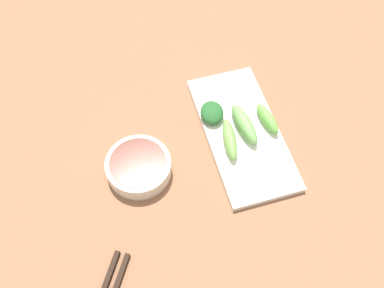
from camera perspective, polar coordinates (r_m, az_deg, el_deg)
The scene contains 7 objects.
tabletop at distance 0.84m, azimuth 0.19°, elevation -1.38°, with size 2.10×2.10×0.02m, color brown.
sauce_bowl at distance 0.80m, azimuth -6.73°, elevation -2.83°, with size 0.11×0.11×0.03m.
serving_plate at distance 0.85m, azimuth 6.34°, elevation 1.39°, with size 0.13×0.28×0.01m, color white.
broccoli_stalk_0 at distance 0.82m, azimuth 4.78°, elevation 0.60°, with size 0.02×0.09×0.03m, color #70A94E.
broccoli_stalk_1 at distance 0.85m, azimuth 9.45°, elevation 3.15°, with size 0.02×0.07×0.03m, color #65AC44.
broccoli_leafy_2 at distance 0.85m, azimuth 2.53°, elevation 3.95°, with size 0.04×0.05×0.02m, color #225927.
broccoli_stalk_3 at distance 0.83m, azimuth 6.59°, elevation 2.53°, with size 0.03×0.09×0.03m, color #6CA856.
Camera 1 is at (-0.12, -0.40, 0.74)m, focal length 42.39 mm.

